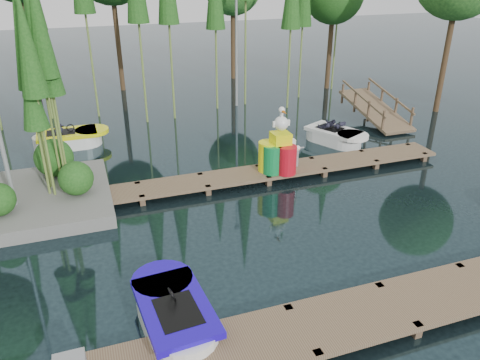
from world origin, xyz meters
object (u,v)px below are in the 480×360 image
object	(u,v)px
boat_blue	(175,315)
yellow_barrel	(268,156)
boat_yellow_far	(69,139)
drum_cluster	(282,153)

from	to	relation	value
boat_blue	yellow_barrel	size ratio (longest dim) A/B	2.94
boat_blue	boat_yellow_far	world-z (taller)	boat_yellow_far
boat_blue	drum_cluster	bearing A→B (deg)	45.54
boat_yellow_far	boat_blue	bearing A→B (deg)	-61.44
boat_yellow_far	drum_cluster	size ratio (longest dim) A/B	1.32
boat_blue	yellow_barrel	world-z (taller)	yellow_barrel
boat_yellow_far	drum_cluster	xyz separation A→B (m)	(6.57, -5.50, 0.63)
boat_blue	yellow_barrel	xyz separation A→B (m)	(4.39, 5.82, 0.52)
boat_blue	boat_yellow_far	distance (m)	11.30
drum_cluster	boat_yellow_far	bearing A→B (deg)	140.07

